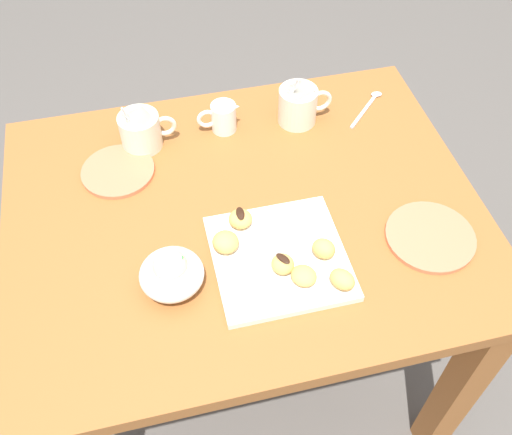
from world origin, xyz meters
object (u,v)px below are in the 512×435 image
(beignet_2, at_px, (226,242))
(ice_cream_bowl, at_px, (171,272))
(pastry_plate_square, at_px, (279,258))
(cream_pitcher_white, at_px, (223,116))
(dining_table, at_px, (245,248))
(beignet_3, at_px, (240,219))
(coffee_mug_cream_left, at_px, (141,130))
(saucer_coral_left, at_px, (430,237))
(beignet_0, at_px, (324,249))
(saucer_coral_right, at_px, (118,171))
(beignet_5, at_px, (283,264))
(beignet_1, at_px, (304,276))
(coffee_mug_cream_right, at_px, (299,104))
(beignet_4, at_px, (342,279))

(beignet_2, bearing_deg, ice_cream_bowl, -156.27)
(pastry_plate_square, relative_size, cream_pitcher_white, 2.51)
(dining_table, distance_m, beignet_3, 0.18)
(coffee_mug_cream_left, bearing_deg, saucer_coral_left, -37.54)
(beignet_0, bearing_deg, saucer_coral_right, 138.29)
(dining_table, distance_m, cream_pitcher_white, 0.32)
(beignet_2, xyz_separation_m, beignet_5, (0.10, -0.08, -0.00))
(beignet_1, bearing_deg, saucer_coral_left, 9.53)
(dining_table, distance_m, beignet_2, 0.21)
(beignet_0, xyz_separation_m, beignet_3, (-0.14, 0.11, -0.00))
(coffee_mug_cream_right, xyz_separation_m, beignet_1, (-0.12, -0.47, -0.02))
(beignet_2, relative_size, beignet_3, 1.10)
(ice_cream_bowl, height_order, saucer_coral_left, ice_cream_bowl)
(coffee_mug_cream_right, distance_m, beignet_4, 0.50)
(coffee_mug_cream_left, distance_m, coffee_mug_cream_right, 0.38)
(coffee_mug_cream_left, distance_m, beignet_3, 0.35)
(beignet_1, xyz_separation_m, beignet_5, (-0.03, 0.03, 0.00))
(saucer_coral_right, xyz_separation_m, beignet_1, (0.32, -0.39, 0.03))
(cream_pitcher_white, relative_size, saucer_coral_right, 0.63)
(pastry_plate_square, distance_m, beignet_3, 0.11)
(beignet_0, height_order, beignet_3, beignet_0)
(beignet_0, bearing_deg, ice_cream_bowl, 178.16)
(beignet_0, bearing_deg, cream_pitcher_white, 105.24)
(coffee_mug_cream_left, bearing_deg, pastry_plate_square, -60.44)
(pastry_plate_square, bearing_deg, dining_table, 104.89)
(pastry_plate_square, bearing_deg, saucer_coral_left, -3.38)
(beignet_2, distance_m, beignet_5, 0.12)
(ice_cream_bowl, relative_size, beignet_0, 2.59)
(beignet_0, bearing_deg, saucer_coral_left, -0.33)
(coffee_mug_cream_left, xyz_separation_m, ice_cream_bowl, (0.01, -0.41, -0.01))
(cream_pitcher_white, xyz_separation_m, beignet_1, (0.06, -0.48, -0.01))
(coffee_mug_cream_right, distance_m, beignet_5, 0.46)
(beignet_1, bearing_deg, beignet_2, 139.81)
(pastry_plate_square, bearing_deg, beignet_5, -94.91)
(ice_cream_bowl, distance_m, beignet_1, 0.25)
(saucer_coral_right, bearing_deg, coffee_mug_cream_left, 49.65)
(pastry_plate_square, relative_size, coffee_mug_cream_left, 1.98)
(pastry_plate_square, distance_m, beignet_0, 0.09)
(dining_table, distance_m, coffee_mug_cream_left, 0.37)
(beignet_4, bearing_deg, dining_table, 119.72)
(saucer_coral_left, height_order, saucer_coral_right, same)
(coffee_mug_cream_right, height_order, beignet_1, coffee_mug_cream_right)
(beignet_2, distance_m, beignet_3, 0.07)
(saucer_coral_left, relative_size, beignet_5, 3.98)
(beignet_4, bearing_deg, beignet_5, 149.41)
(beignet_0, bearing_deg, dining_table, 127.09)
(cream_pitcher_white, height_order, beignet_0, cream_pitcher_white)
(dining_table, bearing_deg, beignet_4, -60.28)
(cream_pitcher_white, relative_size, beignet_3, 2.13)
(beignet_2, height_order, beignet_4, beignet_2)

